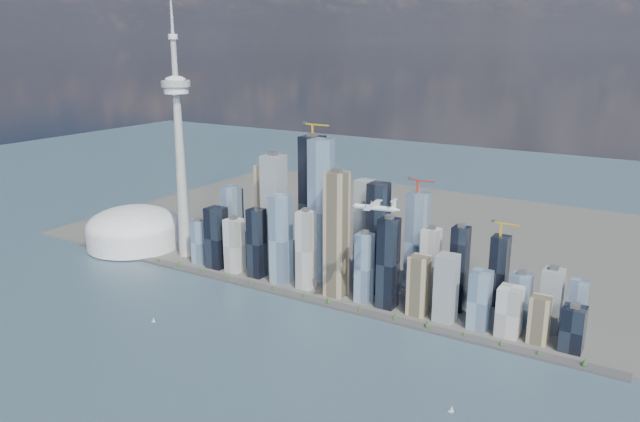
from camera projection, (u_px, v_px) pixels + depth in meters
The scene contains 10 objects.
ground at pixel (191, 354), 896.96m from camera, with size 4000.00×4000.00×0.00m, color #2E4251.
seawall at pixel (289, 294), 1102.53m from camera, with size 1100.00×22.00×4.00m, color #383838.
land at pixel (395, 231), 1473.64m from camera, with size 1400.00×900.00×3.00m, color #4C4C47.
shoreline_trees at pixel (289, 291), 1100.75m from camera, with size 960.53×7.20×8.80m.
skyscraper_cluster at pixel (343, 240), 1121.34m from camera, with size 736.00×142.00×284.91m.
needle_tower at pixel (179, 144), 1240.88m from camera, with size 56.00×56.00×550.50m.
dome_stadium at pixel (134, 229), 1354.45m from camera, with size 200.00×200.00×86.00m.
airplane at pixel (375, 207), 918.80m from camera, with size 74.51×66.13×18.18m.
sailboat_west at pixel (154, 320), 996.84m from camera, with size 6.75×3.31×9.38m.
sailboat_east at pixel (451, 410), 754.25m from camera, with size 7.19×2.39×9.95m.
Camera 1 is at (579.80, -597.03, 434.12)m, focal length 35.00 mm.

